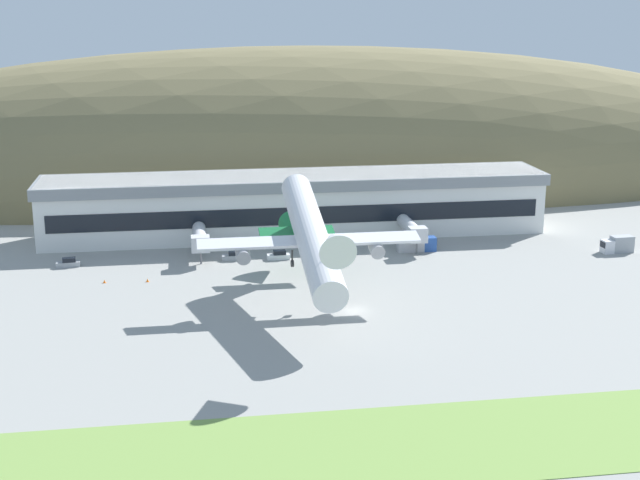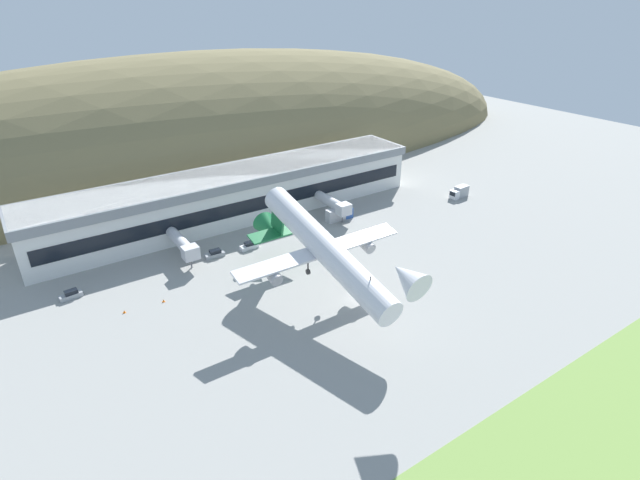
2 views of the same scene
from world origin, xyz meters
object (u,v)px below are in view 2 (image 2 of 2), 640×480
at_px(traffic_cone_1, 124,312).
at_px(traffic_cone_0, 163,301).
at_px(service_car_2, 71,295).
at_px(terminal_building, 235,192).
at_px(jetway_1, 334,204).
at_px(service_car_1, 249,246).
at_px(jetway_0, 183,244).
at_px(box_truck, 459,192).
at_px(cargo_airplane, 323,248).
at_px(fuel_truck, 339,214).
at_px(service_car_0, 215,254).

bearing_deg(traffic_cone_1, traffic_cone_0, -4.10).
bearing_deg(service_car_2, terminal_building, 21.29).
distance_m(jetway_1, service_car_1, 26.97).
distance_m(jetway_0, box_truck, 80.38).
bearing_deg(traffic_cone_1, cargo_airplane, -27.39).
relative_size(jetway_0, cargo_airplane, 0.27).
height_order(terminal_building, fuel_truck, terminal_building).
distance_m(terminal_building, jetway_1, 25.97).
distance_m(service_car_2, fuel_truck, 65.59).
bearing_deg(service_car_1, traffic_cone_1, -162.16).
xyz_separation_m(traffic_cone_0, traffic_cone_1, (-7.33, 0.53, 0.00)).
height_order(jetway_1, cargo_airplane, cargo_airplane).
relative_size(service_car_1, box_truck, 0.68).
bearing_deg(traffic_cone_1, service_car_0, 25.47).
bearing_deg(service_car_1, jetway_1, 7.02).
bearing_deg(service_car_2, cargo_airplane, -34.87).
distance_m(service_car_0, service_car_1, 8.37).
height_order(jetway_0, service_car_2, jetway_0).
height_order(service_car_1, service_car_2, service_car_1).
bearing_deg(traffic_cone_1, service_car_2, 123.36).
distance_m(jetway_1, service_car_2, 65.33).
relative_size(jetway_0, jetway_1, 1.03).
bearing_deg(fuel_truck, cargo_airplane, -130.76).
relative_size(cargo_airplane, fuel_truck, 6.52).
relative_size(terminal_building, service_car_1, 24.31).
relative_size(service_car_0, fuel_truck, 0.59).
height_order(jetway_0, fuel_truck, jetway_0).
bearing_deg(traffic_cone_0, service_car_0, 36.20).
height_order(terminal_building, service_car_1, terminal_building).
bearing_deg(terminal_building, cargo_airplane, -94.33).
bearing_deg(service_car_0, terminal_building, 51.29).
relative_size(jetway_1, box_truck, 2.09).
relative_size(cargo_airplane, service_car_1, 11.66).
xyz_separation_m(jetway_1, traffic_cone_0, (-50.59, -13.89, -3.71)).
distance_m(jetway_0, service_car_1, 15.24).
bearing_deg(traffic_cone_0, jetway_1, 15.35).
xyz_separation_m(jetway_1, fuel_truck, (0.38, -1.84, -2.43)).
distance_m(service_car_1, box_truck, 65.56).
xyz_separation_m(jetway_1, service_car_1, (-26.57, -3.27, -3.30)).
height_order(service_car_2, fuel_truck, fuel_truck).
distance_m(box_truck, traffic_cone_0, 89.52).
xyz_separation_m(cargo_airplane, traffic_cone_0, (-26.12, 16.80, -11.21)).
bearing_deg(service_car_0, traffic_cone_1, -154.53).
bearing_deg(fuel_truck, traffic_cone_1, -168.82).
xyz_separation_m(service_car_0, traffic_cone_1, (-23.03, -10.97, -0.40)).
relative_size(fuel_truck, box_truck, 1.21).
xyz_separation_m(jetway_0, jetway_1, (41.14, 0.23, -0.00)).
xyz_separation_m(service_car_1, service_car_2, (-38.63, 0.96, -0.01)).
xyz_separation_m(terminal_building, box_truck, (59.79, -23.55, -5.64)).
xyz_separation_m(jetway_0, box_truck, (79.90, -8.41, -2.48)).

